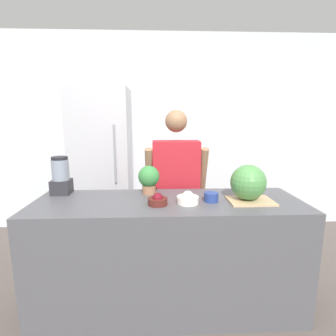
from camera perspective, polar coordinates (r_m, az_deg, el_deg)
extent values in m
plane|color=#564C47|center=(2.20, 0.50, -32.70)|extent=(14.00, 14.00, 0.00)
cube|color=silver|center=(3.61, -1.13, 7.41)|extent=(8.00, 0.06, 2.60)
cube|color=#4C4C51|center=(2.21, 0.04, -18.15)|extent=(2.06, 0.68, 0.89)
cube|color=#B7B7BC|center=(3.36, -14.00, 0.52)|extent=(0.69, 0.62, 1.87)
cylinder|color=gray|center=(2.97, -11.51, 2.97)|extent=(0.02, 0.02, 0.65)
cube|color=gray|center=(2.71, 1.66, -13.88)|extent=(0.33, 0.18, 0.76)
cube|color=#B21E28|center=(2.51, 1.74, -0.24)|extent=(0.44, 0.22, 0.54)
sphere|color=#936B4C|center=(2.46, 1.80, 10.16)|extent=(0.21, 0.21, 0.21)
cylinder|color=#936B4C|center=(2.47, -4.14, -0.68)|extent=(0.07, 0.22, 0.46)
cylinder|color=#936B4C|center=(2.50, 7.66, -0.57)|extent=(0.07, 0.22, 0.46)
cube|color=tan|center=(2.10, 17.50, -6.82)|extent=(0.33, 0.25, 0.01)
sphere|color=#4C8C47|center=(2.07, 17.06, -3.00)|extent=(0.27, 0.27, 0.27)
cylinder|color=#511E19|center=(1.93, -2.26, -7.29)|extent=(0.14, 0.14, 0.05)
sphere|color=maroon|center=(1.93, -2.26, -6.57)|extent=(0.08, 0.08, 0.08)
cylinder|color=white|center=(1.97, 4.31, -6.94)|extent=(0.16, 0.16, 0.05)
sphere|color=white|center=(1.96, 4.32, -6.19)|extent=(0.09, 0.09, 0.09)
cylinder|color=navy|center=(2.03, 9.38, -6.25)|extent=(0.11, 0.11, 0.07)
cube|color=#28282D|center=(2.37, -22.14, -3.80)|extent=(0.15, 0.15, 0.12)
cylinder|color=gray|center=(2.34, -22.39, -0.36)|extent=(0.14, 0.14, 0.17)
cylinder|color=black|center=(2.32, -22.56, 2.00)|extent=(0.13, 0.13, 0.02)
cylinder|color=#996647|center=(2.21, -4.15, -4.66)|extent=(0.11, 0.11, 0.07)
sphere|color=#387F3D|center=(2.18, -4.19, -1.82)|extent=(0.18, 0.18, 0.18)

